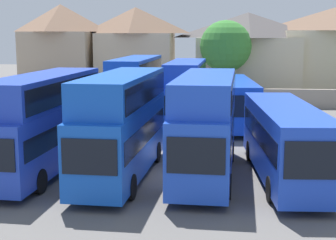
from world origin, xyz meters
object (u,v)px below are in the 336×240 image
object	(u,v)px
house_terrace_left	(62,50)
tree_left_of_lot	(226,46)
bus_5	(136,87)
house_terrace_centre	(136,52)
bus_6	(186,89)
bus_7	(235,100)
bus_1	(44,118)
bus_4	(285,138)
house_terrace_far_right	(333,53)
house_terrace_right	(247,55)
bus_2	(122,120)
bus_3	(206,120)

from	to	relation	value
house_terrace_left	tree_left_of_lot	bearing A→B (deg)	-11.50
bus_5	house_terrace_left	bearing A→B (deg)	-144.61
house_terrace_centre	bus_6	bearing A→B (deg)	-68.17
house_terrace_centre	tree_left_of_lot	distance (m)	10.17
bus_5	bus_7	distance (m)	7.57
bus_1	house_terrace_left	size ratio (longest dim) A/B	1.13
bus_4	house_terrace_far_right	distance (m)	33.04
bus_7	house_terrace_right	xyz separation A→B (m)	(1.77, 16.84, 2.64)
house_terrace_far_right	bus_4	bearing A→B (deg)	-105.62
bus_5	tree_left_of_lot	xyz separation A→B (m)	(6.94, 12.47, 2.80)
bus_4	bus_5	xyz separation A→B (m)	(-9.46, 14.16, 0.85)
bus_5	house_terrace_far_right	world-z (taller)	house_terrace_far_right
bus_4	tree_left_of_lot	world-z (taller)	tree_left_of_lot
house_terrace_left	house_terrace_far_right	size ratio (longest dim) A/B	0.89
bus_6	house_terrace_left	xyz separation A→B (m)	(-14.43, 15.77, 2.37)
bus_6	bus_5	bearing A→B (deg)	-84.24
bus_5	house_terrace_right	distance (m)	19.30
house_terrace_far_right	bus_5	bearing A→B (deg)	-136.25
bus_5	house_terrace_left	distance (m)	19.38
bus_1	house_terrace_centre	size ratio (longest dim) A/B	1.17
bus_4	house_terrace_right	world-z (taller)	house_terrace_right
bus_2	bus_5	bearing A→B (deg)	-170.59
bus_3	house_terrace_left	xyz separation A→B (m)	(-16.31, 30.18, 2.30)
bus_1	bus_2	world-z (taller)	bus_2
house_terrace_far_right	house_terrace_right	bearing A→B (deg)	-175.48
bus_5	house_terrace_left	xyz separation A→B (m)	(-10.63, 16.04, 2.23)
bus_3	house_terrace_centre	xyz separation A→B (m)	(-8.22, 30.23, 2.13)
bus_4	bus_6	world-z (taller)	bus_6
bus_5	house_terrace_centre	distance (m)	16.41
bus_4	tree_left_of_lot	bearing A→B (deg)	-178.35
bus_2	house_terrace_right	bearing A→B (deg)	169.25
bus_4	house_terrace_right	bearing A→B (deg)	176.55
bus_1	bus_2	xyz separation A→B (m)	(4.10, -0.66, 0.06)
bus_3	house_terrace_far_right	xyz separation A→B (m)	(12.64, 31.68, 2.09)
bus_4	bus_5	world-z (taller)	bus_5
bus_1	house_terrace_far_right	bearing A→B (deg)	150.00
bus_1	bus_6	size ratio (longest dim) A/B	1.11
bus_7	house_terrace_far_right	bearing A→B (deg)	144.59
bus_7	house_terrace_right	size ratio (longest dim) A/B	1.01
bus_6	house_terrace_centre	size ratio (longest dim) A/B	1.06
tree_left_of_lot	bus_3	bearing A→B (deg)	-92.71
house_terrace_centre	tree_left_of_lot	bearing A→B (deg)	-20.89
bus_3	bus_5	world-z (taller)	bus_5
house_terrace_right	house_terrace_left	bearing A→B (deg)	-177.76
bus_1	bus_3	world-z (taller)	bus_3
bus_6	house_terrace_right	bearing A→B (deg)	163.33
bus_4	bus_5	size ratio (longest dim) A/B	1.02
bus_2	house_terrace_far_right	xyz separation A→B (m)	(16.65, 32.11, 2.06)
bus_1	bus_7	xyz separation A→B (m)	(9.96, 13.89, -0.77)
bus_6	tree_left_of_lot	size ratio (longest dim) A/B	1.24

